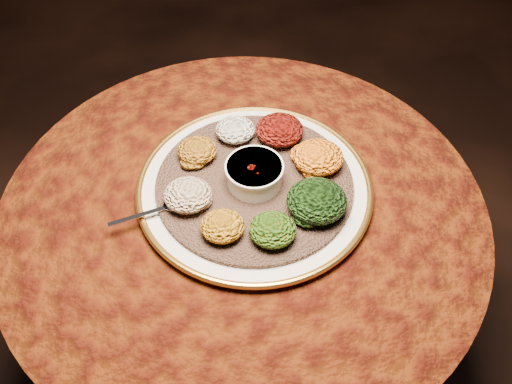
{
  "coord_description": "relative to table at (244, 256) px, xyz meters",
  "views": [
    {
      "loc": [
        0.03,
        -0.7,
        1.6
      ],
      "look_at": [
        0.03,
        0.01,
        0.76
      ],
      "focal_mm": 40.0,
      "sensor_mm": 36.0,
      "label": 1
    }
  ],
  "objects": [
    {
      "name": "portion_timatim",
      "position": [
        -0.1,
        -0.02,
        0.23
      ],
      "size": [
        0.09,
        0.09,
        0.04
      ],
      "primitive_type": "ellipsoid",
      "color": "#740607",
      "rests_on": "injera"
    },
    {
      "name": "portion_shiro",
      "position": [
        -0.09,
        0.1,
        0.23
      ],
      "size": [
        0.08,
        0.08,
        0.04
      ],
      "primitive_type": "ellipsoid",
      "color": "#A35613",
      "rests_on": "injera"
    },
    {
      "name": "portion_gomen",
      "position": [
        0.14,
        -0.03,
        0.24
      ],
      "size": [
        0.11,
        0.11,
        0.05
      ],
      "primitive_type": "ellipsoid",
      "color": "black",
      "rests_on": "injera"
    },
    {
      "name": "portion_mixveg",
      "position": [
        0.06,
        -0.1,
        0.23
      ],
      "size": [
        0.09,
        0.08,
        0.04
      ],
      "primitive_type": "ellipsoid",
      "color": "#8E3909",
      "rests_on": "injera"
    },
    {
      "name": "portion_tikil",
      "position": [
        0.15,
        0.08,
        0.23
      ],
      "size": [
        0.1,
        0.1,
        0.05
      ],
      "primitive_type": "ellipsoid",
      "color": "#B36A0E",
      "rests_on": "injera"
    },
    {
      "name": "spoon",
      "position": [
        -0.14,
        -0.03,
        0.21
      ],
      "size": [
        0.14,
        0.07,
        0.01
      ],
      "rotation": [
        0.0,
        0.0,
        -2.75
      ],
      "color": "silver",
      "rests_on": "injera"
    },
    {
      "name": "platter",
      "position": [
        0.02,
        0.03,
        0.19
      ],
      "size": [
        0.49,
        0.49,
        0.02
      ],
      "rotation": [
        0.0,
        0.0,
        0.08
      ],
      "color": "beige",
      "rests_on": "table"
    },
    {
      "name": "stew_bowl",
      "position": [
        0.02,
        0.03,
        0.24
      ],
      "size": [
        0.11,
        0.11,
        0.05
      ],
      "color": "white",
      "rests_on": "injera"
    },
    {
      "name": "portion_kik",
      "position": [
        -0.03,
        -0.09,
        0.23
      ],
      "size": [
        0.08,
        0.08,
        0.04
      ],
      "primitive_type": "ellipsoid",
      "color": "#BA6A10",
      "rests_on": "injera"
    },
    {
      "name": "portion_ayib",
      "position": [
        -0.02,
        0.16,
        0.23
      ],
      "size": [
        0.08,
        0.08,
        0.04
      ],
      "primitive_type": "ellipsoid",
      "color": "white",
      "rests_on": "injera"
    },
    {
      "name": "table",
      "position": [
        0.0,
        0.0,
        0.0
      ],
      "size": [
        0.96,
        0.96,
        0.73
      ],
      "color": "black",
      "rests_on": "ground"
    },
    {
      "name": "portion_kitfo",
      "position": [
        0.08,
        0.16,
        0.23
      ],
      "size": [
        0.1,
        0.09,
        0.05
      ],
      "primitive_type": "ellipsoid",
      "color": "black",
      "rests_on": "injera"
    },
    {
      "name": "injera",
      "position": [
        0.02,
        0.03,
        0.2
      ],
      "size": [
        0.43,
        0.43,
        0.01
      ],
      "primitive_type": "cylinder",
      "rotation": [
        0.0,
        0.0,
        -0.11
      ],
      "color": "brown",
      "rests_on": "platter"
    }
  ]
}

